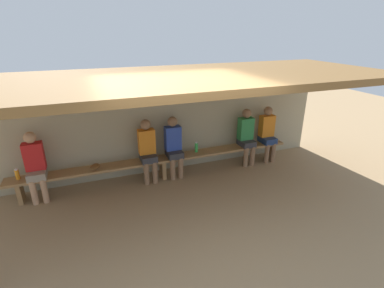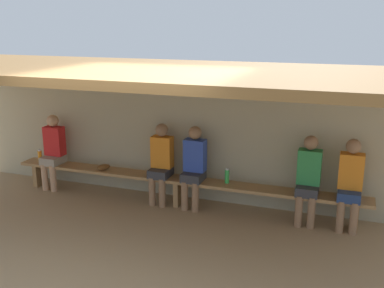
{
  "view_description": "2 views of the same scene",
  "coord_description": "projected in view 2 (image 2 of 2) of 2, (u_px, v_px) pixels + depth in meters",
  "views": [
    {
      "loc": [
        -1.39,
        -3.94,
        3.05
      ],
      "look_at": [
        0.6,
        1.34,
        0.78
      ],
      "focal_mm": 26.98,
      "sensor_mm": 36.0,
      "label": 1
    },
    {
      "loc": [
        2.54,
        -4.93,
        2.93
      ],
      "look_at": [
        0.28,
        1.43,
        1.09
      ],
      "focal_mm": 42.24,
      "sensor_mm": 36.0,
      "label": 2
    }
  ],
  "objects": [
    {
      "name": "player_near_post",
      "position": [
        53.0,
        149.0,
        8.07
      ],
      "size": [
        0.34,
        0.42,
        1.34
      ],
      "color": "gray",
      "rests_on": "ground"
    },
    {
      "name": "player_rightmost",
      "position": [
        161.0,
        160.0,
        7.39
      ],
      "size": [
        0.34,
        0.42,
        1.34
      ],
      "color": "#333338",
      "rests_on": "ground"
    },
    {
      "name": "water_bottle_orange",
      "position": [
        227.0,
        176.0,
        7.11
      ],
      "size": [
        0.07,
        0.07,
        0.24
      ],
      "color": "green",
      "rests_on": "bench"
    },
    {
      "name": "ground_plane",
      "position": [
        137.0,
        247.0,
        6.07
      ],
      "size": [
        24.0,
        24.0,
        0.0
      ],
      "primitive_type": "plane",
      "color": "#9E7F59"
    },
    {
      "name": "player_in_blue",
      "position": [
        350.0,
        181.0,
        6.44
      ],
      "size": [
        0.34,
        0.42,
        1.34
      ],
      "color": "navy",
      "rests_on": "ground"
    },
    {
      "name": "dugout_roof",
      "position": [
        155.0,
        73.0,
        6.11
      ],
      "size": [
        8.0,
        2.8,
        0.12
      ],
      "primitive_type": "cube",
      "color": "brown",
      "rests_on": "back_wall"
    },
    {
      "name": "bench",
      "position": [
        178.0,
        182.0,
        7.38
      ],
      "size": [
        6.0,
        0.36,
        0.46
      ],
      "color": "#9E7547",
      "rests_on": "ground"
    },
    {
      "name": "player_in_white",
      "position": [
        308.0,
        176.0,
        6.63
      ],
      "size": [
        0.34,
        0.42,
        1.34
      ],
      "color": "#333338",
      "rests_on": "ground"
    },
    {
      "name": "water_bottle_clear",
      "position": [
        40.0,
        156.0,
        8.25
      ],
      "size": [
        0.07,
        0.07,
        0.21
      ],
      "color": "orange",
      "rests_on": "bench"
    },
    {
      "name": "player_with_sunglasses",
      "position": [
        194.0,
        164.0,
        7.2
      ],
      "size": [
        0.34,
        0.42,
        1.34
      ],
      "color": "#333338",
      "rests_on": "ground"
    },
    {
      "name": "back_wall",
      "position": [
        188.0,
        134.0,
        7.6
      ],
      "size": [
        8.0,
        0.2,
        2.2
      ],
      "primitive_type": "cube",
      "color": "tan",
      "rests_on": "ground"
    },
    {
      "name": "baseball_glove_tan",
      "position": [
        103.0,
        167.0,
        7.77
      ],
      "size": [
        0.27,
        0.29,
        0.09
      ],
      "primitive_type": "ellipsoid",
      "rotation": [
        0.0,
        0.0,
        4.18
      ],
      "color": "brown",
      "rests_on": "bench"
    }
  ]
}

